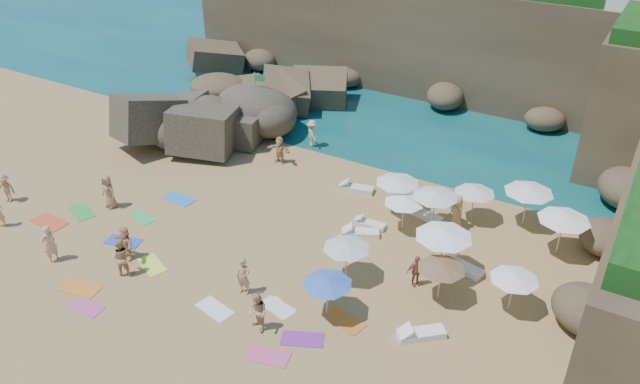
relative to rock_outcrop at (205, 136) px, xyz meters
The scene contains 49 objects.
ground 12.85m from the rock_outcrop, 40.23° to the right, with size 120.00×120.00×0.00m, color tan.
seawater 23.82m from the rock_outcrop, 65.68° to the left, with size 120.00×120.00×0.00m, color #0C4751.
cliff_back 20.84m from the rock_outcrop, 54.74° to the left, with size 44.00×8.00×8.00m, color brown.
rock_promontory 7.79m from the rock_outcrop, 98.79° to the left, with size 12.00×7.00×2.00m, color brown, non-canonical shape.
marina_masts 22.91m from the rock_outcrop, 107.13° to the left, with size 3.10×0.10×6.00m.
rock_outcrop is the anchor object (origin of this frame).
flag_pole 4.40m from the rock_outcrop, 49.41° to the left, with size 0.75×0.23×3.90m.
parasol_0 16.02m from the rock_outcrop, 12.69° to the right, with size 1.98×1.98×1.87m.
parasol_1 17.05m from the rock_outcrop, ahead, with size 2.25×2.25×2.13m.
parasol_2 14.88m from the rock_outcrop, ahead, with size 2.27×2.27×2.15m.
parasol_3 20.75m from the rock_outcrop, ahead, with size 2.43×2.43×2.30m.
parasol_4 22.91m from the rock_outcrop, 17.16° to the right, with size 2.02×2.02×1.91m.
parasol_5 18.34m from the rock_outcrop, ahead, with size 2.05×2.05×1.94m.
parasol_6 20.55m from the rock_outcrop, 21.78° to the right, with size 2.06×2.06×1.95m.
parasol_7 22.83m from the rock_outcrop, ahead, with size 2.43×2.43×2.30m.
parasol_8 19.49m from the rock_outcrop, 17.79° to the right, with size 2.57×2.57×2.43m.
parasol_9 17.20m from the rock_outcrop, 29.22° to the right, with size 2.09×2.09×1.98m.
parasol_10 18.95m from the rock_outcrop, 35.22° to the right, with size 2.08×2.08×1.96m.
lounger_0 14.85m from the rock_outcrop, 19.83° to the right, with size 1.85×0.62×0.29m, color white.
lounger_1 16.32m from the rock_outcrop, ahead, with size 1.74×0.58×0.27m, color white.
lounger_2 14.58m from the rock_outcrop, 16.20° to the right, with size 1.63×0.54×0.25m, color silver.
lounger_3 11.86m from the rock_outcrop, ahead, with size 1.92×0.64×0.30m, color silver.
lounger_4 19.92m from the rock_outcrop, 14.91° to the right, with size 1.91×0.64×0.30m, color white.
lounger_5 21.78m from the rock_outcrop, 27.64° to the right, with size 1.91×0.64×0.30m, color white.
towel_0 12.12m from the rock_outcrop, 69.62° to the right, with size 1.75×0.87×0.03m, color blue.
towel_1 16.92m from the rock_outcrop, 67.75° to the right, with size 1.53×0.76×0.03m, color #CB4F91.
towel_2 15.79m from the rock_outcrop, 70.66° to the right, with size 1.76×0.88×0.03m, color orange.
towel_3 9.93m from the rock_outcrop, 69.34° to the right, with size 1.47×0.73×0.03m, color #36BD5B.
towel_4 13.79m from the rock_outcrop, 60.74° to the right, with size 1.67×0.84×0.03m, color #F1FF43.
towel_5 17.11m from the rock_outcrop, 49.27° to the right, with size 1.66×0.83×0.03m, color white.
towel_6 19.81m from the rock_outcrop, 39.55° to the right, with size 1.69×0.84×0.03m, color purple.
towel_7 12.03m from the rock_outcrop, 91.47° to the right, with size 1.95×0.97×0.03m, color #E34628.
towel_8 7.94m from the rock_outcrop, 60.82° to the right, with size 1.78×0.89×0.03m, color #2A7FE1.
towel_9 20.27m from the rock_outcrop, 43.93° to the right, with size 1.71×0.86×0.03m, color #D3527E.
towel_10 19.48m from the rock_outcrop, 33.78° to the right, with size 1.79×0.90×0.03m, color orange.
towel_11 10.49m from the rock_outcrop, 88.25° to the right, with size 1.78×0.89×0.03m, color green.
towel_12 17.73m from the rock_outcrop, 40.59° to the right, with size 1.45×0.72×0.03m, color #FCEF42.
towel_13 17.68m from the rock_outcrop, 40.78° to the right, with size 1.54×0.77×0.03m, color white.
person_stand_1 14.51m from the rock_outcrop, 65.05° to the right, with size 0.92×0.71×1.89m, color tan.
person_stand_2 7.25m from the rock_outcrop, 18.08° to the left, with size 1.15×0.47×1.78m, color tan.
person_stand_3 19.21m from the rock_outcrop, 22.04° to the right, with size 0.90×0.37×1.54m, color #935A49.
person_stand_4 17.93m from the rock_outcrop, ahead, with size 0.92×0.50×1.88m, color tan.
person_stand_5 6.38m from the rock_outcrop, ahead, with size 1.58×0.46×1.71m, color tan.
person_stand_6 14.33m from the rock_outcrop, 79.87° to the right, with size 0.70×0.46×1.91m, color #E7A283.
person_lie_0 12.36m from the rock_outcrop, 108.32° to the right, with size 1.03×1.59×0.42m, color #AE7E57.
person_lie_2 9.43m from the rock_outcrop, 82.03° to the right, with size 0.90×1.85×0.49m, color #99704C.
person_lie_3 13.34m from the rock_outcrop, 66.08° to the right, with size 1.55×1.67×0.45m, color #E39377.
person_lie_4 16.32m from the rock_outcrop, 44.60° to the right, with size 0.63×1.74×0.42m, color tan.
person_lie_5 18.78m from the rock_outcrop, 44.06° to the right, with size 0.87×1.80×0.68m, color tan.
Camera 1 is at (15.28, -19.69, 17.62)m, focal length 35.00 mm.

